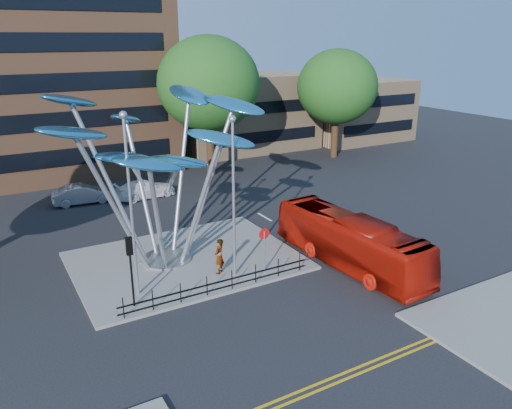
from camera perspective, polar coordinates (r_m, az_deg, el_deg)
ground at (r=23.88m, az=-0.12°, el=-11.40°), size 120.00×120.00×0.00m
traffic_island at (r=28.29m, az=-7.98°, el=-6.35°), size 12.00×9.00×0.15m
double_yellow_near at (r=19.78m, az=9.03°, el=-18.86°), size 40.00×0.12×0.01m
double_yellow_far at (r=19.60m, az=9.61°, el=-19.30°), size 40.00×0.12×0.01m
low_building_near at (r=55.21m, az=-1.17°, el=10.47°), size 15.00×8.00×8.00m
low_building_far at (r=61.64m, az=11.44°, el=10.52°), size 12.00×8.00×7.00m
tree_right at (r=44.07m, az=-5.45°, el=13.56°), size 8.80×8.80×12.11m
tree_far at (r=51.54m, az=9.26°, el=13.12°), size 8.00×8.00×10.81m
leaf_sculpture at (r=26.43m, az=-11.37°, el=7.22°), size 12.72×9.54×9.51m
street_lamp_left at (r=23.15m, az=-14.24°, el=1.50°), size 0.36×0.36×8.80m
street_lamp_right at (r=24.51m, az=-2.60°, el=2.39°), size 0.36×0.36×8.30m
traffic_light_island at (r=23.08m, az=-14.19°, el=-5.84°), size 0.28×0.18×3.42m
no_entry_sign_island at (r=25.91m, az=0.96°, el=-4.37°), size 0.60×0.10×2.45m
pedestrian_railing_front at (r=24.53m, az=-4.18°, el=-9.11°), size 10.00×0.06×1.00m
red_bus at (r=27.57m, az=10.67°, el=-4.15°), size 2.94×10.26×2.82m
pedestrian at (r=26.14m, az=-4.23°, el=-5.91°), size 0.83×0.80×1.91m
parked_car_mid at (r=39.46m, az=-19.17°, el=1.13°), size 4.53×1.88×1.46m
parked_car_right at (r=39.63m, az=-12.54°, el=1.74°), size 4.86×2.34×1.36m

